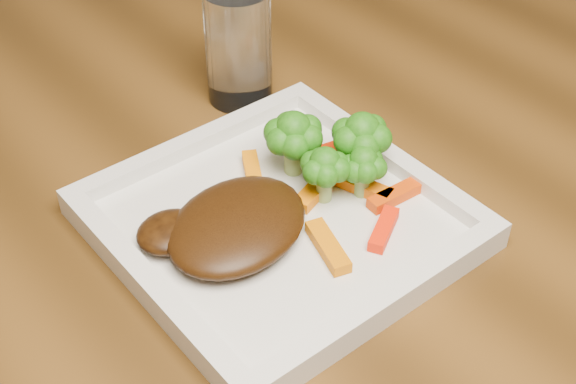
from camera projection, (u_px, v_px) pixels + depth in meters
plate at (279, 225)px, 0.68m from camera, size 0.27×0.27×0.01m
steak at (237, 225)px, 0.65m from camera, size 0.15×0.13×0.03m
broccoli_0 at (293, 140)px, 0.70m from camera, size 0.06×0.06×0.07m
broccoli_1 at (361, 145)px, 0.70m from camera, size 0.06×0.06×0.06m
broccoli_2 at (363, 167)px, 0.68m from camera, size 0.06×0.06×0.06m
broccoli_3 at (325, 171)px, 0.67m from camera, size 0.06×0.06×0.06m
carrot_0 at (384, 229)px, 0.66m from camera, size 0.05×0.04×0.01m
carrot_1 at (395, 195)px, 0.69m from camera, size 0.05×0.02×0.01m
carrot_2 at (328, 246)px, 0.64m from camera, size 0.03×0.06×0.01m
carrot_3 at (339, 148)px, 0.74m from camera, size 0.05×0.02×0.01m
carrot_4 at (252, 171)px, 0.71m from camera, size 0.04×0.05×0.01m
carrot_5 at (362, 187)px, 0.70m from camera, size 0.03×0.06×0.01m
carrot_6 at (317, 189)px, 0.70m from camera, size 0.06×0.03×0.01m
drinking_glass at (238, 46)px, 0.80m from camera, size 0.09×0.09×0.12m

